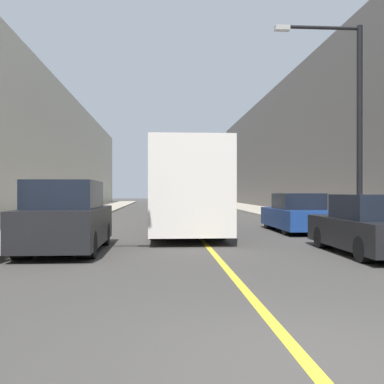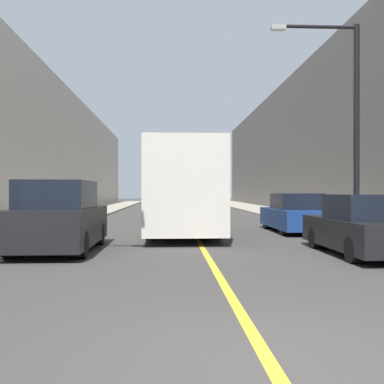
{
  "view_description": "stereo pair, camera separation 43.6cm",
  "coord_description": "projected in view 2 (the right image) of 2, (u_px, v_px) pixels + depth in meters",
  "views": [
    {
      "loc": [
        -1.39,
        -4.21,
        1.64
      ],
      "look_at": [
        0.2,
        18.73,
        1.61
      ],
      "focal_mm": 42.0,
      "sensor_mm": 36.0,
      "label": 1
    },
    {
      "loc": [
        -0.96,
        -4.23,
        1.64
      ],
      "look_at": [
        0.2,
        18.73,
        1.61
      ],
      "focal_mm": 42.0,
      "sensor_mm": 36.0,
      "label": 2
    }
  ],
  "objects": [
    {
      "name": "parked_suv_left",
      "position": [
        59.0,
        219.0,
        12.23
      ],
      "size": [
        1.96,
        4.46,
        1.93
      ],
      "color": "black",
      "rests_on": "ground"
    },
    {
      "name": "street_lamp_right",
      "position": [
        348.0,
        113.0,
        15.33
      ],
      "size": [
        3.06,
        0.24,
        7.22
      ],
      "color": "black",
      "rests_on": "sidewalk_right"
    },
    {
      "name": "car_right_near",
      "position": [
        363.0,
        228.0,
        11.55
      ],
      "size": [
        1.8,
        4.37,
        1.56
      ],
      "color": "black",
      "rests_on": "ground"
    },
    {
      "name": "ground_plane",
      "position": [
        270.0,
        363.0,
        4.28
      ],
      "size": [
        200.0,
        200.0,
        0.0
      ],
      "primitive_type": "plane",
      "color": "#3F3D3A"
    },
    {
      "name": "car_right_mid",
      "position": [
        295.0,
        215.0,
        18.12
      ],
      "size": [
        1.86,
        4.69,
        1.56
      ],
      "color": "navy",
      "rests_on": "ground"
    },
    {
      "name": "sidewalk_left",
      "position": [
        89.0,
        212.0,
        33.88
      ],
      "size": [
        3.78,
        72.0,
        0.13
      ],
      "primitive_type": "cube",
      "color": "#A89E8C",
      "rests_on": "ground"
    },
    {
      "name": "road_center_line",
      "position": [
        182.0,
        213.0,
        34.24
      ],
      "size": [
        0.16,
        72.0,
        0.01
      ],
      "primitive_type": "cube",
      "color": "gold",
      "rests_on": "ground"
    },
    {
      "name": "sidewalk_right",
      "position": [
        273.0,
        212.0,
        34.59
      ],
      "size": [
        3.78,
        72.0,
        0.13
      ],
      "primitive_type": "cube",
      "color": "#A89E8C",
      "rests_on": "ground"
    },
    {
      "name": "building_row_right",
      "position": [
        323.0,
        141.0,
        34.78
      ],
      "size": [
        4.0,
        72.0,
        11.14
      ],
      "primitive_type": "cube",
      "color": "#66605B",
      "rests_on": "ground"
    },
    {
      "name": "bus",
      "position": [
        181.0,
        188.0,
        19.13
      ],
      "size": [
        2.58,
        12.33,
        3.34
      ],
      "color": "silver",
      "rests_on": "ground"
    },
    {
      "name": "building_row_left",
      "position": [
        37.0,
        148.0,
        33.68
      ],
      "size": [
        4.0,
        72.0,
        9.86
      ],
      "primitive_type": "cube",
      "color": "#B7B2A3",
      "rests_on": "ground"
    }
  ]
}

